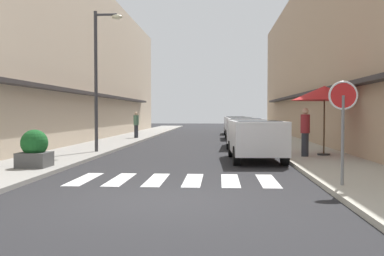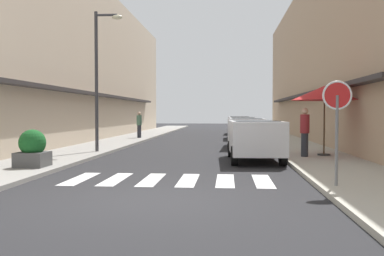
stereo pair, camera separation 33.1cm
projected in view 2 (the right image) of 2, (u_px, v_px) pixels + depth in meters
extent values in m
plane|color=#232326|center=(202.00, 142.00, 25.22)|extent=(92.27, 92.27, 0.00)
cube|color=gray|center=(121.00, 141.00, 25.62)|extent=(2.74, 58.72, 0.12)
cube|color=#ADA899|center=(286.00, 142.00, 24.81)|extent=(2.74, 58.72, 0.12)
cube|color=#C6B299|center=(64.00, 63.00, 26.86)|extent=(5.00, 39.75, 9.74)
cube|color=#332D2D|center=(107.00, 96.00, 26.71)|extent=(0.50, 27.82, 0.16)
cube|color=tan|center=(350.00, 58.00, 25.42)|extent=(5.00, 39.75, 10.03)
cube|color=#332D2D|center=(303.00, 95.00, 25.72)|extent=(0.50, 27.82, 0.16)
cube|color=silver|center=(80.00, 179.00, 11.24)|extent=(0.45, 2.20, 0.01)
cube|color=silver|center=(116.00, 179.00, 11.16)|extent=(0.45, 2.20, 0.01)
cube|color=silver|center=(152.00, 180.00, 11.08)|extent=(0.45, 2.20, 0.01)
cube|color=silver|center=(188.00, 180.00, 11.01)|extent=(0.45, 2.20, 0.01)
cube|color=silver|center=(225.00, 181.00, 10.93)|extent=(0.45, 2.20, 0.01)
cube|color=silver|center=(263.00, 181.00, 10.85)|extent=(0.45, 2.20, 0.01)
cube|color=silver|center=(255.00, 137.00, 15.41)|extent=(1.89, 4.11, 1.13)
cube|color=black|center=(255.00, 128.00, 15.20)|extent=(1.55, 2.32, 0.56)
cylinder|color=black|center=(231.00, 149.00, 16.80)|extent=(0.24, 0.65, 0.64)
cylinder|color=black|center=(272.00, 149.00, 16.73)|extent=(0.24, 0.65, 0.64)
cylinder|color=black|center=(234.00, 156.00, 14.14)|extent=(0.24, 0.65, 0.64)
cylinder|color=black|center=(283.00, 156.00, 14.06)|extent=(0.24, 0.65, 0.64)
cube|color=silver|center=(247.00, 130.00, 21.70)|extent=(1.94, 4.39, 1.13)
cube|color=black|center=(247.00, 124.00, 21.47)|extent=(1.57, 2.48, 0.56)
cylinder|color=black|center=(232.00, 139.00, 23.23)|extent=(0.25, 0.65, 0.64)
cylinder|color=black|center=(262.00, 139.00, 23.03)|extent=(0.25, 0.65, 0.64)
cylinder|color=black|center=(230.00, 143.00, 20.40)|extent=(0.25, 0.65, 0.64)
cylinder|color=black|center=(264.00, 143.00, 20.20)|extent=(0.25, 0.65, 0.64)
cube|color=silver|center=(242.00, 126.00, 28.52)|extent=(1.78, 3.98, 1.13)
cube|color=black|center=(242.00, 121.00, 28.32)|extent=(1.49, 2.24, 0.56)
cylinder|color=black|center=(230.00, 133.00, 29.91)|extent=(0.23, 0.64, 0.64)
cylinder|color=black|center=(253.00, 133.00, 29.79)|extent=(0.23, 0.64, 0.64)
cylinder|color=black|center=(230.00, 135.00, 27.30)|extent=(0.23, 0.64, 0.64)
cylinder|color=black|center=(256.00, 135.00, 27.18)|extent=(0.23, 0.64, 0.64)
cube|color=silver|center=(239.00, 123.00, 35.31)|extent=(1.84, 4.22, 1.13)
cube|color=black|center=(239.00, 120.00, 35.09)|extent=(1.52, 2.37, 0.56)
cylinder|color=black|center=(230.00, 130.00, 36.78)|extent=(0.23, 0.64, 0.64)
cylinder|color=black|center=(249.00, 130.00, 36.62)|extent=(0.23, 0.64, 0.64)
cylinder|color=black|center=(229.00, 131.00, 34.04)|extent=(0.23, 0.64, 0.64)
cylinder|color=black|center=(250.00, 131.00, 33.88)|extent=(0.23, 0.64, 0.64)
cylinder|color=slate|center=(337.00, 141.00, 9.49)|extent=(0.07, 0.07, 2.00)
cylinder|color=red|center=(337.00, 95.00, 9.46)|extent=(0.64, 0.03, 0.64)
torus|color=white|center=(337.00, 95.00, 9.46)|extent=(0.65, 0.05, 0.65)
cylinder|color=#38383D|center=(96.00, 82.00, 17.98)|extent=(0.14, 0.14, 5.85)
cylinder|color=#38383D|center=(106.00, 15.00, 17.85)|extent=(0.90, 0.10, 0.10)
ellipsoid|color=beige|center=(117.00, 17.00, 17.81)|extent=(0.44, 0.28, 0.20)
cylinder|color=#262626|center=(324.00, 155.00, 16.36)|extent=(0.48, 0.48, 0.06)
cylinder|color=#4C3823|center=(324.00, 124.00, 16.32)|extent=(0.06, 0.06, 2.38)
cone|color=red|center=(324.00, 93.00, 16.27)|extent=(2.51, 2.51, 0.55)
cube|color=#4C4C4C|center=(33.00, 159.00, 12.89)|extent=(0.87, 0.87, 0.44)
sphere|color=#195623|center=(32.00, 143.00, 12.87)|extent=(0.80, 0.80, 0.80)
cylinder|color=#282B33|center=(305.00, 145.00, 15.85)|extent=(0.26, 0.26, 0.87)
cylinder|color=maroon|center=(305.00, 124.00, 15.82)|extent=(0.34, 0.34, 0.69)
sphere|color=tan|center=(305.00, 111.00, 15.81)|extent=(0.24, 0.24, 0.24)
cylinder|color=#282B33|center=(139.00, 131.00, 28.02)|extent=(0.26, 0.26, 0.82)
cylinder|color=#4C7259|center=(139.00, 120.00, 28.00)|extent=(0.34, 0.34, 0.65)
sphere|color=tan|center=(139.00, 113.00, 27.98)|extent=(0.22, 0.22, 0.22)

